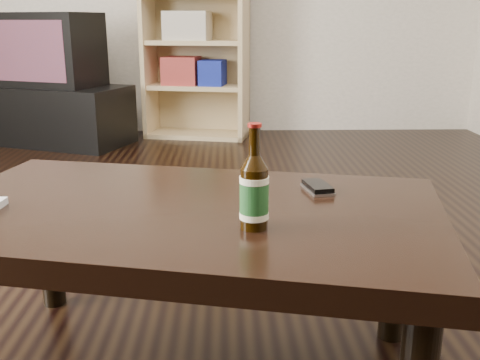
{
  "coord_description": "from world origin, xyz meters",
  "views": [
    {
      "loc": [
        0.45,
        -1.65,
        0.89
      ],
      "look_at": [
        0.48,
        -0.52,
        0.57
      ],
      "focal_mm": 42.0,
      "sensor_mm": 36.0,
      "label": 1
    }
  ],
  "objects_px": {
    "bookshelf": "(195,38)",
    "phone": "(318,187)",
    "coffee_table": "(185,229)",
    "tv_stand": "(56,115)",
    "tv": "(50,50)",
    "beer_bottle": "(254,192)"
  },
  "relations": [
    {
      "from": "tv",
      "to": "beer_bottle",
      "type": "height_order",
      "value": "tv"
    },
    {
      "from": "tv",
      "to": "bookshelf",
      "type": "xyz_separation_m",
      "value": [
        1.04,
        0.26,
        0.07
      ]
    },
    {
      "from": "tv",
      "to": "coffee_table",
      "type": "distance_m",
      "value": 3.13
    },
    {
      "from": "beer_bottle",
      "to": "tv",
      "type": "bearing_deg",
      "value": 113.5
    },
    {
      "from": "bookshelf",
      "to": "coffee_table",
      "type": "xyz_separation_m",
      "value": [
        0.13,
        -3.16,
        -0.36
      ]
    },
    {
      "from": "bookshelf",
      "to": "coffee_table",
      "type": "bearing_deg",
      "value": -76.27
    },
    {
      "from": "bookshelf",
      "to": "coffee_table",
      "type": "height_order",
      "value": "bookshelf"
    },
    {
      "from": "tv",
      "to": "phone",
      "type": "relative_size",
      "value": 6.71
    },
    {
      "from": "tv_stand",
      "to": "coffee_table",
      "type": "xyz_separation_m",
      "value": [
        1.16,
        -2.9,
        0.19
      ]
    },
    {
      "from": "bookshelf",
      "to": "beer_bottle",
      "type": "xyz_separation_m",
      "value": [
        0.29,
        -3.31,
        -0.22
      ]
    },
    {
      "from": "beer_bottle",
      "to": "phone",
      "type": "relative_size",
      "value": 1.91
    },
    {
      "from": "bookshelf",
      "to": "phone",
      "type": "relative_size",
      "value": 12.22
    },
    {
      "from": "tv_stand",
      "to": "phone",
      "type": "bearing_deg",
      "value": -40.13
    },
    {
      "from": "bookshelf",
      "to": "coffee_table",
      "type": "relative_size",
      "value": 1.08
    },
    {
      "from": "tv_stand",
      "to": "beer_bottle",
      "type": "distance_m",
      "value": 3.34
    },
    {
      "from": "bookshelf",
      "to": "phone",
      "type": "xyz_separation_m",
      "value": [
        0.47,
        -3.04,
        -0.29
      ]
    },
    {
      "from": "tv_stand",
      "to": "tv",
      "type": "bearing_deg",
      "value": -90.0
    },
    {
      "from": "tv",
      "to": "tv_stand",
      "type": "bearing_deg",
      "value": 90.0
    },
    {
      "from": "tv_stand",
      "to": "bookshelf",
      "type": "distance_m",
      "value": 1.2
    },
    {
      "from": "tv_stand",
      "to": "bookshelf",
      "type": "relative_size",
      "value": 0.73
    },
    {
      "from": "tv_stand",
      "to": "bookshelf",
      "type": "height_order",
      "value": "bookshelf"
    },
    {
      "from": "tv_stand",
      "to": "tv",
      "type": "distance_m",
      "value": 0.47
    }
  ]
}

